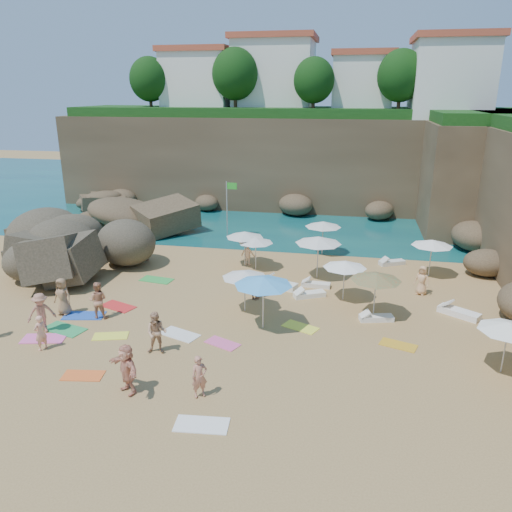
% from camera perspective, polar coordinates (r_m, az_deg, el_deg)
% --- Properties ---
extents(ground, '(120.00, 120.00, 0.00)m').
position_cam_1_polar(ground, '(24.48, -6.00, -6.34)').
color(ground, tan).
rests_on(ground, ground).
extents(seawater, '(120.00, 120.00, 0.00)m').
position_cam_1_polar(seawater, '(52.65, 3.57, 7.16)').
color(seawater, '#0C4751').
rests_on(seawater, ground).
extents(cliff_back, '(44.00, 8.00, 8.00)m').
position_cam_1_polar(cliff_back, '(46.86, 5.29, 10.69)').
color(cliff_back, brown).
rests_on(cliff_back, ground).
extents(cliff_corner, '(10.00, 12.00, 8.00)m').
position_cam_1_polar(cliff_corner, '(42.91, 25.09, 8.36)').
color(cliff_corner, brown).
rests_on(cliff_corner, ground).
extents(rock_promontory, '(12.00, 7.00, 2.00)m').
position_cam_1_polar(rock_promontory, '(42.47, -13.99, 3.92)').
color(rock_promontory, brown).
rests_on(rock_promontory, ground).
extents(clifftop_buildings, '(28.48, 9.48, 7.00)m').
position_cam_1_polar(clifftop_buildings, '(47.17, 6.90, 19.51)').
color(clifftop_buildings, white).
rests_on(clifftop_buildings, cliff_back).
extents(clifftop_trees, '(35.60, 23.82, 4.40)m').
position_cam_1_polar(clifftop_trees, '(40.79, 8.86, 19.65)').
color(clifftop_trees, '#11380F').
rests_on(clifftop_trees, ground).
extents(marina_masts, '(3.10, 0.10, 6.00)m').
position_cam_1_polar(marina_masts, '(56.70, -13.42, 10.58)').
color(marina_masts, white).
rests_on(marina_masts, ground).
extents(rock_outcrop, '(7.99, 6.38, 2.95)m').
position_cam_1_polar(rock_outcrop, '(32.03, -21.10, -1.47)').
color(rock_outcrop, brown).
rests_on(rock_outcrop, ground).
extents(flag_pole, '(0.80, 0.09, 4.09)m').
position_cam_1_polar(flag_pole, '(36.13, -3.15, 6.22)').
color(flag_pole, silver).
rests_on(flag_pole, ground).
extents(parasol_0, '(2.09, 2.09, 1.98)m').
position_cam_1_polar(parasol_0, '(29.43, -0.03, 1.83)').
color(parasol_0, silver).
rests_on(parasol_0, ground).
extents(parasol_1, '(2.28, 2.28, 2.16)m').
position_cam_1_polar(parasol_1, '(30.01, -1.30, 2.48)').
color(parasol_1, silver).
rests_on(parasol_1, ground).
extents(parasol_2, '(2.34, 2.34, 2.21)m').
position_cam_1_polar(parasol_2, '(32.43, 7.69, 3.63)').
color(parasol_2, silver).
rests_on(parasol_2, ground).
extents(parasol_4, '(2.31, 2.31, 2.18)m').
position_cam_1_polar(parasol_4, '(29.97, 19.50, 1.43)').
color(parasol_4, silver).
rests_on(parasol_4, ground).
extents(parasol_5, '(2.61, 2.61, 2.47)m').
position_cam_1_polar(parasol_5, '(28.10, 7.15, 1.83)').
color(parasol_5, silver).
rests_on(parasol_5, ground).
extents(parasol_6, '(2.36, 2.36, 2.23)m').
position_cam_1_polar(parasol_6, '(23.66, 13.58, -2.30)').
color(parasol_6, silver).
rests_on(parasol_6, ground).
extents(parasol_7, '(2.20, 2.20, 2.08)m').
position_cam_1_polar(parasol_7, '(25.39, 10.12, -0.96)').
color(parasol_7, silver).
rests_on(parasol_7, ground).
extents(parasol_9, '(2.19, 2.19, 2.07)m').
position_cam_1_polar(parasol_9, '(23.71, -1.31, -2.09)').
color(parasol_9, silver).
rests_on(parasol_9, ground).
extents(parasol_10, '(2.62, 2.62, 2.47)m').
position_cam_1_polar(parasol_10, '(21.87, 0.83, -2.86)').
color(parasol_10, silver).
rests_on(parasol_10, ground).
extents(parasol_11, '(2.20, 2.20, 2.08)m').
position_cam_1_polar(parasol_11, '(20.82, 26.91, -7.21)').
color(parasol_11, silver).
rests_on(parasol_11, ground).
extents(lounger_0, '(1.72, 1.23, 0.26)m').
position_cam_1_polar(lounger_0, '(26.14, 6.13, -4.39)').
color(lounger_0, white).
rests_on(lounger_0, ground).
extents(lounger_1, '(1.58, 0.60, 0.24)m').
position_cam_1_polar(lounger_1, '(27.48, 6.86, -3.27)').
color(lounger_1, white).
rests_on(lounger_1, ground).
extents(lounger_2, '(1.67, 1.21, 0.25)m').
position_cam_1_polar(lounger_2, '(31.84, 15.28, -0.74)').
color(lounger_2, silver).
rests_on(lounger_2, ground).
extents(lounger_3, '(2.17, 1.34, 0.32)m').
position_cam_1_polar(lounger_3, '(27.23, 2.60, -3.26)').
color(lounger_3, white).
rests_on(lounger_3, ground).
extents(lounger_4, '(1.95, 1.61, 0.30)m').
position_cam_1_polar(lounger_4, '(25.75, 22.18, -6.03)').
color(lounger_4, white).
rests_on(lounger_4, ground).
extents(lounger_5, '(1.64, 0.89, 0.24)m').
position_cam_1_polar(lounger_5, '(24.08, 13.58, -6.91)').
color(lounger_5, white).
rests_on(lounger_5, ground).
extents(towel_1, '(1.97, 1.29, 0.03)m').
position_cam_1_polar(towel_1, '(23.68, -23.07, -8.66)').
color(towel_1, '#FF63B9').
rests_on(towel_1, ground).
extents(towel_2, '(1.62, 0.98, 0.03)m').
position_cam_1_polar(towel_2, '(20.34, -19.17, -12.78)').
color(towel_2, orange).
rests_on(towel_2, ground).
extents(towel_3, '(2.11, 1.42, 0.03)m').
position_cam_1_polar(towel_3, '(24.20, -21.06, -7.81)').
color(towel_3, green).
rests_on(towel_3, ground).
extents(towel_4, '(1.65, 1.14, 0.03)m').
position_cam_1_polar(towel_4, '(22.94, -16.27, -8.77)').
color(towel_4, '#FBFF43').
rests_on(towel_4, ground).
extents(towel_5, '(1.81, 1.03, 0.03)m').
position_cam_1_polar(towel_5, '(16.96, -6.23, -18.62)').
color(towel_5, white).
rests_on(towel_5, ground).
extents(towel_7, '(1.94, 1.43, 0.03)m').
position_cam_1_polar(towel_7, '(25.80, -15.48, -5.57)').
color(towel_7, red).
rests_on(towel_7, ground).
extents(towel_8, '(2.06, 1.31, 0.03)m').
position_cam_1_polar(towel_8, '(25.26, -19.05, -6.46)').
color(towel_8, blue).
rests_on(towel_8, ground).
extents(towel_9, '(1.65, 1.27, 0.03)m').
position_cam_1_polar(towel_9, '(21.50, -3.85, -9.93)').
color(towel_9, pink).
rests_on(towel_9, ground).
extents(towel_10, '(1.66, 1.19, 0.03)m').
position_cam_1_polar(towel_10, '(22.15, 15.95, -9.75)').
color(towel_10, gold).
rests_on(towel_10, ground).
extents(towel_11, '(1.94, 1.17, 0.03)m').
position_cam_1_polar(towel_11, '(28.82, -11.30, -2.68)').
color(towel_11, green).
rests_on(towel_11, ground).
extents(towel_12, '(1.78, 1.39, 0.03)m').
position_cam_1_polar(towel_12, '(22.91, 5.11, -8.08)').
color(towel_12, '#FBFB42').
rests_on(towel_12, ground).
extents(towel_13, '(1.95, 1.44, 0.03)m').
position_cam_1_polar(towel_13, '(22.43, -8.71, -8.84)').
color(towel_13, white).
rests_on(towel_13, ground).
extents(person_stand_1, '(0.98, 0.83, 1.79)m').
position_cam_1_polar(person_stand_1, '(24.50, -17.62, -4.83)').
color(person_stand_1, tan).
rests_on(person_stand_1, ground).
extents(person_stand_2, '(1.07, 0.68, 1.54)m').
position_cam_1_polar(person_stand_2, '(30.44, -0.89, 0.34)').
color(person_stand_2, '#F9BE8D').
rests_on(person_stand_2, ground).
extents(person_stand_3, '(0.81, 0.93, 1.50)m').
position_cam_1_polar(person_stand_3, '(25.49, -0.14, -3.36)').
color(person_stand_3, '#A47152').
rests_on(person_stand_3, ground).
extents(person_stand_4, '(0.87, 0.73, 1.57)m').
position_cam_1_polar(person_stand_4, '(27.46, 18.44, -2.65)').
color(person_stand_4, '#DFA775').
rests_on(person_stand_4, ground).
extents(person_stand_5, '(1.61, 0.69, 1.68)m').
position_cam_1_polar(person_stand_5, '(32.13, -12.71, 0.98)').
color(person_stand_5, tan).
rests_on(person_stand_5, ground).
extents(person_stand_6, '(0.53, 0.64, 1.52)m').
position_cam_1_polar(person_stand_6, '(22.49, -23.42, -8.05)').
color(person_stand_6, '#F4A68A').
rests_on(person_stand_6, ground).
extents(person_lie_0, '(2.06, 2.16, 0.49)m').
position_cam_1_polar(person_lie_0, '(24.17, -23.13, -7.52)').
color(person_lie_0, '#AB7155').
rests_on(person_lie_0, ground).
extents(person_lie_2, '(1.03, 1.87, 0.48)m').
position_cam_1_polar(person_lie_2, '(25.67, -21.05, -5.74)').
color(person_lie_2, '#946D4A').
rests_on(person_lie_2, ground).
extents(person_lie_3, '(2.45, 2.48, 0.49)m').
position_cam_1_polar(person_lie_3, '(18.80, -14.39, -14.21)').
color(person_lie_3, '#E29476').
rests_on(person_lie_3, ground).
extents(person_lie_4, '(1.32, 1.58, 0.37)m').
position_cam_1_polar(person_lie_4, '(18.16, -6.41, -15.20)').
color(person_lie_4, tan).
rests_on(person_lie_4, ground).
extents(person_lie_5, '(1.12, 1.88, 0.67)m').
position_cam_1_polar(person_lie_5, '(20.98, -11.19, -10.03)').
color(person_lie_5, tan).
rests_on(person_lie_5, ground).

